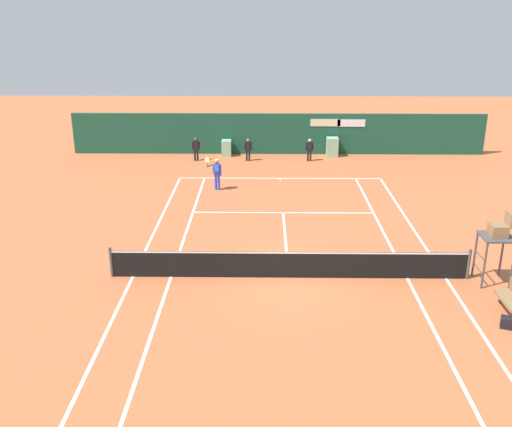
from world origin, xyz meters
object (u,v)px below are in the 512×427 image
(player_on_baseline, at_px, (217,172))
(tennis_ball_by_sideline, at_px, (178,199))
(ball_kid_right_post, at_px, (309,148))
(tennis_ball_mid_court, at_px, (186,234))
(umpire_chair, at_px, (497,236))
(ball_kid_centre_post, at_px, (248,148))
(ball_kid_left_post, at_px, (196,147))

(player_on_baseline, height_order, tennis_ball_by_sideline, player_on_baseline)
(ball_kid_right_post, bearing_deg, tennis_ball_mid_court, 68.58)
(tennis_ball_mid_court, bearing_deg, player_on_baseline, 82.42)
(ball_kid_right_post, height_order, tennis_ball_by_sideline, ball_kid_right_post)
(umpire_chair, bearing_deg, tennis_ball_by_sideline, 54.13)
(ball_kid_centre_post, xyz_separation_m, tennis_ball_mid_court, (-2.19, -11.54, -0.73))
(umpire_chair, relative_size, ball_kid_left_post, 1.79)
(tennis_ball_mid_court, relative_size, tennis_ball_by_sideline, 1.00)
(umpire_chair, height_order, player_on_baseline, umpire_chair)
(umpire_chair, height_order, ball_kid_left_post, umpire_chair)
(tennis_ball_by_sideline, bearing_deg, umpire_chair, -35.87)
(ball_kid_left_post, height_order, ball_kid_right_post, ball_kid_left_post)
(ball_kid_centre_post, height_order, tennis_ball_by_sideline, ball_kid_centre_post)
(ball_kid_centre_post, bearing_deg, ball_kid_right_post, -179.81)
(umpire_chair, distance_m, ball_kid_left_post, 19.35)
(ball_kid_centre_post, height_order, tennis_ball_mid_court, ball_kid_centre_post)
(player_on_baseline, distance_m, ball_kid_right_post, 7.49)
(ball_kid_centre_post, bearing_deg, umpire_chair, 118.91)
(umpire_chair, relative_size, tennis_ball_by_sideline, 36.11)
(tennis_ball_mid_court, height_order, tennis_ball_by_sideline, same)
(umpire_chair, height_order, tennis_ball_mid_court, umpire_chair)
(player_on_baseline, xyz_separation_m, tennis_ball_by_sideline, (-1.71, -1.53, -0.90))
(player_on_baseline, xyz_separation_m, tennis_ball_mid_court, (-0.79, -5.95, -0.90))
(ball_kid_right_post, xyz_separation_m, tennis_ball_by_sideline, (-6.69, -7.12, -0.73))
(ball_kid_centre_post, bearing_deg, player_on_baseline, 76.16)
(player_on_baseline, height_order, tennis_ball_mid_court, player_on_baseline)
(ball_kid_right_post, distance_m, ball_kid_centre_post, 3.58)
(ball_kid_right_post, distance_m, tennis_ball_mid_court, 12.92)
(player_on_baseline, height_order, ball_kid_centre_post, player_on_baseline)
(player_on_baseline, distance_m, ball_kid_left_post, 5.83)
(umpire_chair, xyz_separation_m, ball_kid_right_post, (-4.91, 15.51, -0.90))
(ball_kid_right_post, bearing_deg, tennis_ball_by_sideline, 51.95)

